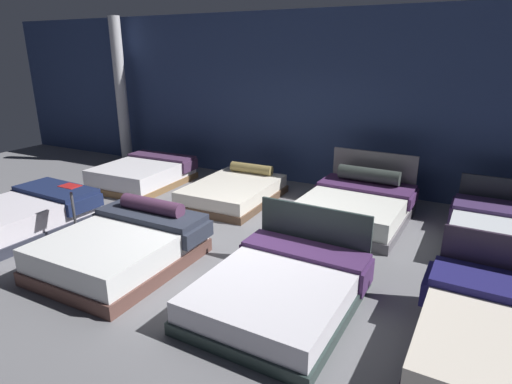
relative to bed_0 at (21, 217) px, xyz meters
name	(u,v)px	position (x,y,z in m)	size (l,w,h in m)	color
ground_plane	(240,251)	(3.40, 1.00, -0.26)	(18.00, 18.00, 0.02)	slate
showroom_back_wall	(327,102)	(3.40, 4.53, 1.50)	(18.00, 0.06, 3.50)	navy
bed_0	(21,217)	(0.00, 0.00, 0.00)	(1.56, 2.20, 0.54)	#2A2C39
bed_1	(124,246)	(2.24, -0.07, 0.02)	(1.69, 1.94, 0.75)	brown
bed_2	(281,288)	(4.48, 0.04, -0.04)	(1.64, 2.04, 0.89)	#263432
bed_4	(144,174)	(0.00, 2.81, -0.01)	(1.61, 1.96, 0.51)	brown
bed_5	(234,191)	(2.23, 2.81, -0.06)	(1.46, 2.03, 0.56)	brown
bed_6	(357,205)	(4.55, 2.93, 0.01)	(1.72, 2.09, 1.00)	#58545B
bed_7	(508,233)	(6.78, 2.94, -0.04)	(1.67, 1.99, 0.79)	black
price_sign	(75,223)	(1.17, 0.07, 0.10)	(0.28, 0.24, 0.91)	#3F3F44
support_pillar	(121,93)	(-1.72, 4.11, 1.50)	(0.27, 0.27, 3.50)	silver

